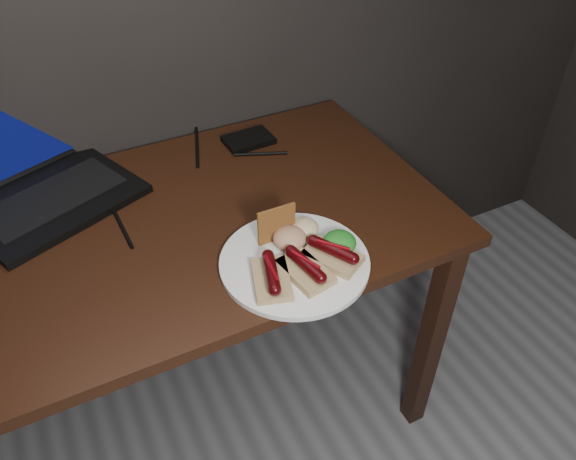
# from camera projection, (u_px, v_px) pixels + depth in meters

# --- Properties ---
(desk) EXTENTS (1.40, 0.70, 0.75)m
(desk) POSITION_uv_depth(u_px,v_px,m) (142.00, 265.00, 1.28)
(desk) COLOR #33170C
(desk) RESTS_ON ground
(laptop) EXTENTS (0.47, 0.47, 0.25)m
(laptop) POSITION_uv_depth(u_px,v_px,m) (35.00, 175.00, 1.31)
(laptop) COLOR black
(laptop) RESTS_ON desk
(hard_drive) EXTENTS (0.13, 0.09, 0.02)m
(hard_drive) POSITION_uv_depth(u_px,v_px,m) (248.00, 140.00, 1.51)
(hard_drive) COLOR black
(hard_drive) RESTS_ON desk
(desk_cables) EXTENTS (0.95, 0.44, 0.01)m
(desk_cables) POSITION_uv_depth(u_px,v_px,m) (125.00, 193.00, 1.34)
(desk_cables) COLOR black
(desk_cables) RESTS_ON desk
(plate) EXTENTS (0.33, 0.33, 0.01)m
(plate) POSITION_uv_depth(u_px,v_px,m) (295.00, 262.00, 1.15)
(plate) COLOR white
(plate) RESTS_ON desk
(bread_sausage_left) EXTENTS (0.10, 0.13, 0.04)m
(bread_sausage_left) POSITION_uv_depth(u_px,v_px,m) (271.00, 276.00, 1.09)
(bread_sausage_left) COLOR tan
(bread_sausage_left) RESTS_ON plate
(bread_sausage_center) EXTENTS (0.09, 0.13, 0.04)m
(bread_sausage_center) POSITION_uv_depth(u_px,v_px,m) (305.00, 268.00, 1.10)
(bread_sausage_center) COLOR tan
(bread_sausage_center) RESTS_ON plate
(bread_sausage_right) EXTENTS (0.12, 0.13, 0.04)m
(bread_sausage_right) POSITION_uv_depth(u_px,v_px,m) (333.00, 254.00, 1.14)
(bread_sausage_right) COLOR tan
(bread_sausage_right) RESTS_ON plate
(crispbread) EXTENTS (0.08, 0.01, 0.08)m
(crispbread) POSITION_uv_depth(u_px,v_px,m) (277.00, 224.00, 1.17)
(crispbread) COLOR #9C632A
(crispbread) RESTS_ON plate
(salad_greens) EXTENTS (0.07, 0.07, 0.04)m
(salad_greens) POSITION_uv_depth(u_px,v_px,m) (339.00, 242.00, 1.16)
(salad_greens) COLOR #135F1A
(salad_greens) RESTS_ON plate
(salsa_mound) EXTENTS (0.07, 0.07, 0.04)m
(salsa_mound) POSITION_uv_depth(u_px,v_px,m) (290.00, 238.00, 1.17)
(salsa_mound) COLOR maroon
(salsa_mound) RESTS_ON plate
(coleslaw_mound) EXTENTS (0.06, 0.06, 0.04)m
(coleslaw_mound) POSITION_uv_depth(u_px,v_px,m) (304.00, 228.00, 1.20)
(coleslaw_mound) COLOR beige
(coleslaw_mound) RESTS_ON plate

